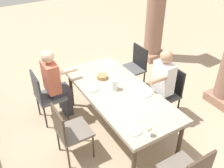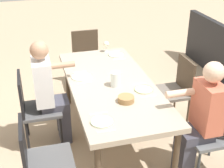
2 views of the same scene
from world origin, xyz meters
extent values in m
plane|color=tan|center=(0.00, 0.00, 0.00)|extent=(16.00, 16.00, 0.00)
cube|color=tan|center=(0.00, 0.00, 0.73)|extent=(2.09, 0.94, 0.06)
cylinder|color=#473828|center=(0.96, 0.39, 0.35)|extent=(0.06, 0.06, 0.70)
cylinder|color=#473828|center=(-0.96, -0.39, 0.35)|extent=(0.06, 0.06, 0.70)
cylinder|color=#473828|center=(0.96, -0.39, 0.35)|extent=(0.06, 0.06, 0.70)
cube|color=#4F4F50|center=(-0.83, 0.81, 0.48)|extent=(0.44, 0.44, 0.04)
cube|color=black|center=(-0.83, 1.01, 0.69)|extent=(0.42, 0.03, 0.43)
cylinder|color=black|center=(-0.64, 0.62, 0.23)|extent=(0.03, 0.03, 0.46)
cube|color=#5B5E61|center=(-0.83, -0.81, 0.45)|extent=(0.44, 0.44, 0.04)
cylinder|color=#2D3338|center=(-0.64, -0.62, 0.22)|extent=(0.03, 0.03, 0.43)
cylinder|color=#2D3338|center=(-0.64, -1.00, 0.22)|extent=(0.03, 0.03, 0.43)
cube|color=#4F4F50|center=(0.12, 0.81, 0.46)|extent=(0.44, 0.44, 0.04)
cube|color=black|center=(0.12, 1.01, 0.69)|extent=(0.42, 0.03, 0.45)
cylinder|color=black|center=(-0.07, 0.62, 0.22)|extent=(0.03, 0.03, 0.44)
cylinder|color=black|center=(0.31, 0.62, 0.22)|extent=(0.03, 0.03, 0.44)
cylinder|color=black|center=(-0.07, 1.00, 0.22)|extent=(0.03, 0.03, 0.44)
cylinder|color=black|center=(0.31, 1.00, 0.22)|extent=(0.03, 0.03, 0.44)
cube|color=#6A6158|center=(0.12, -0.81, 0.45)|extent=(0.44, 0.44, 0.04)
cube|color=#473828|center=(0.12, -1.01, 0.67)|extent=(0.42, 0.03, 0.44)
cylinder|color=#473828|center=(0.31, -0.62, 0.22)|extent=(0.03, 0.03, 0.43)
cylinder|color=#473828|center=(-0.07, -0.62, 0.22)|extent=(0.03, 0.03, 0.43)
cylinder|color=#473828|center=(0.31, -1.00, 0.22)|extent=(0.03, 0.03, 0.43)
cylinder|color=#473828|center=(-0.07, -1.00, 0.22)|extent=(0.03, 0.03, 0.43)
cube|color=#6A6158|center=(1.38, 0.00, 0.46)|extent=(0.44, 0.44, 0.04)
cube|color=#473828|center=(1.58, 0.00, 0.67)|extent=(0.03, 0.42, 0.43)
cylinder|color=#473828|center=(1.19, 0.19, 0.22)|extent=(0.03, 0.03, 0.44)
cylinder|color=#473828|center=(1.19, -0.19, 0.22)|extent=(0.03, 0.03, 0.44)
cylinder|color=#473828|center=(1.57, 0.19, 0.22)|extent=(0.03, 0.03, 0.44)
cylinder|color=#473828|center=(1.57, -0.19, 0.22)|extent=(0.03, 0.03, 0.44)
cube|color=#3F3F4C|center=(-0.83, -0.55, 0.23)|extent=(0.24, 0.14, 0.46)
cube|color=#3F3F4C|center=(-0.83, -0.64, 0.51)|extent=(0.28, 0.32, 0.10)
cube|color=#CC664C|center=(-0.83, -0.75, 0.81)|extent=(0.34, 0.20, 0.50)
sphere|color=beige|center=(-0.83, -0.75, 1.18)|extent=(0.20, 0.20, 0.20)
cylinder|color=beige|center=(-0.69, -0.51, 0.92)|extent=(0.07, 0.30, 0.07)
cube|color=#3F3F4C|center=(0.12, 0.56, 0.23)|extent=(0.24, 0.14, 0.46)
cube|color=#3F3F4C|center=(0.12, 0.65, 0.51)|extent=(0.28, 0.32, 0.10)
cube|color=white|center=(0.12, 0.76, 0.82)|extent=(0.34, 0.20, 0.52)
sphere|color=tan|center=(0.12, 0.76, 1.19)|extent=(0.20, 0.20, 0.20)
cylinder|color=tan|center=(0.26, 0.52, 0.93)|extent=(0.07, 0.30, 0.07)
cylinder|color=white|center=(-0.74, 0.29, 0.77)|extent=(0.22, 0.22, 0.01)
torus|color=#A4C786|center=(-0.74, 0.29, 0.77)|extent=(0.22, 0.22, 0.01)
cube|color=silver|center=(-0.89, 0.29, 0.76)|extent=(0.02, 0.17, 0.01)
cube|color=silver|center=(-0.59, 0.29, 0.76)|extent=(0.02, 0.17, 0.01)
cylinder|color=silver|center=(-0.26, -0.30, 0.77)|extent=(0.21, 0.21, 0.01)
torus|color=#A0BE77|center=(-0.26, -0.30, 0.77)|extent=(0.21, 0.21, 0.01)
cube|color=silver|center=(-0.41, -0.30, 0.76)|extent=(0.02, 0.17, 0.01)
cube|color=silver|center=(-0.11, -0.30, 0.76)|extent=(0.02, 0.17, 0.01)
cylinder|color=white|center=(0.23, 0.30, 0.77)|extent=(0.25, 0.25, 0.01)
torus|color=#A9CD91|center=(0.23, 0.30, 0.77)|extent=(0.25, 0.25, 0.01)
cube|color=silver|center=(0.08, 0.30, 0.76)|extent=(0.03, 0.17, 0.01)
cube|color=silver|center=(0.38, 0.30, 0.76)|extent=(0.02, 0.17, 0.01)
cylinder|color=white|center=(0.79, -0.29, 0.77)|extent=(0.22, 0.22, 0.01)
torus|color=#A9CD91|center=(0.79, -0.29, 0.77)|extent=(0.22, 0.22, 0.01)
cylinder|color=white|center=(0.95, -0.19, 0.76)|extent=(0.06, 0.06, 0.00)
cylinder|color=white|center=(0.95, -0.19, 0.80)|extent=(0.01, 0.01, 0.08)
sphere|color=#F2EFCC|center=(0.95, -0.19, 0.88)|extent=(0.08, 0.08, 0.08)
cube|color=silver|center=(0.64, -0.29, 0.76)|extent=(0.03, 0.17, 0.01)
cube|color=silver|center=(0.94, -0.29, 0.76)|extent=(0.02, 0.17, 0.01)
cylinder|color=white|center=(-0.08, -0.03, 0.84)|extent=(0.11, 0.11, 0.17)
cylinder|color=#EFEAC6|center=(-0.08, -0.03, 0.82)|extent=(0.10, 0.10, 0.11)
cylinder|color=#9E7547|center=(-0.44, -0.04, 0.79)|extent=(0.17, 0.17, 0.06)
camera|label=1|loc=(2.56, -1.67, 2.94)|focal=40.30mm
camera|label=2|loc=(-3.13, 0.85, 2.43)|focal=51.16mm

